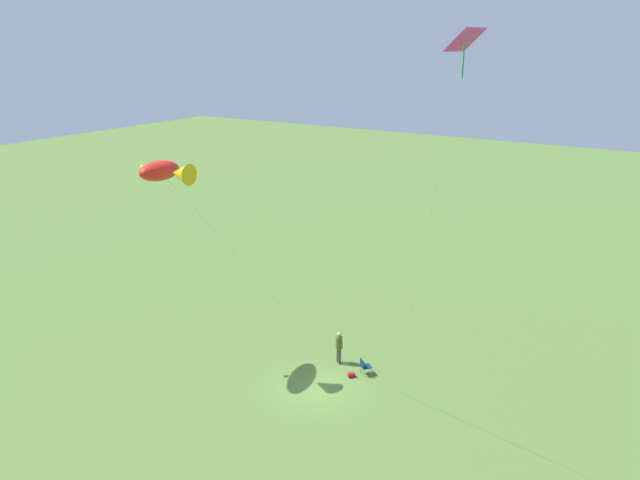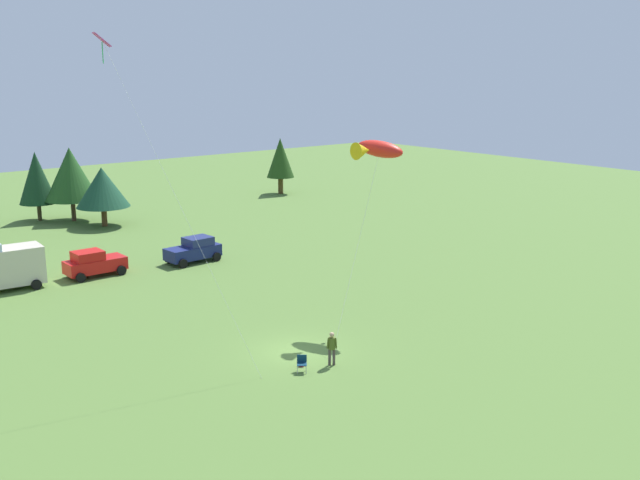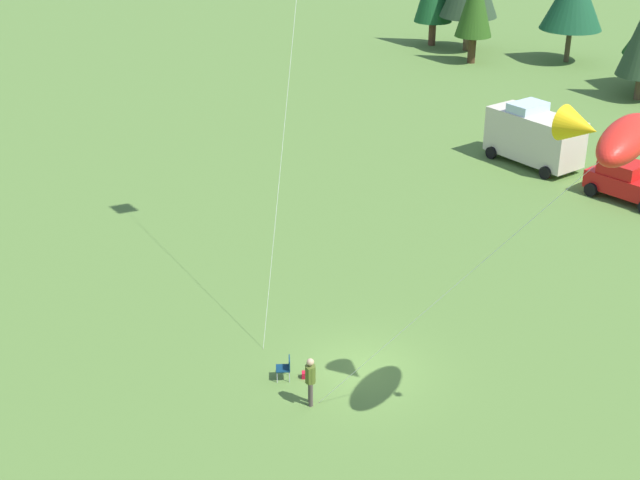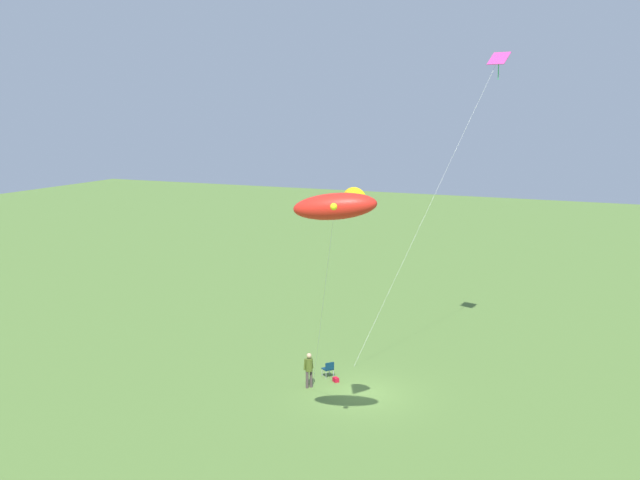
{
  "view_description": "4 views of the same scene",
  "coord_description": "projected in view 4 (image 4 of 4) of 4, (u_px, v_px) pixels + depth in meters",
  "views": [
    {
      "loc": [
        -14.06,
        22.03,
        15.85
      ],
      "look_at": [
        -0.2,
        -0.04,
        7.43
      ],
      "focal_mm": 35.0,
      "sensor_mm": 36.0,
      "label": 1
    },
    {
      "loc": [
        -22.34,
        -29.54,
        14.66
      ],
      "look_at": [
        1.14,
        -0.64,
        5.97
      ],
      "focal_mm": 42.0,
      "sensor_mm": 36.0,
      "label": 2
    },
    {
      "loc": [
        18.56,
        -18.25,
        17.37
      ],
      "look_at": [
        0.95,
        -2.79,
        6.24
      ],
      "focal_mm": 50.0,
      "sensor_mm": 36.0,
      "label": 3
    },
    {
      "loc": [
        31.52,
        11.81,
        13.48
      ],
      "look_at": [
        0.65,
        -1.88,
        7.39
      ],
      "focal_mm": 42.0,
      "sensor_mm": 36.0,
      "label": 4
    }
  ],
  "objects": [
    {
      "name": "kite_large_fish",
      "position": [
        338.0,
        205.0,
        26.53
      ],
      "size": [
        8.07,
        5.76,
        10.6
      ],
      "color": "red",
      "rests_on": "ground"
    },
    {
      "name": "backpack_on_grass",
      "position": [
        336.0,
        380.0,
        37.0
      ],
      "size": [
        0.37,
        0.39,
        0.22
      ],
      "primitive_type": "cube",
      "rotation": [
        0.0,
        0.0,
        4.02
      ],
      "color": "#B61124",
      "rests_on": "ground"
    },
    {
      "name": "person_kite_flyer",
      "position": [
        309.0,
        367.0,
        36.08
      ],
      "size": [
        0.52,
        0.48,
        1.74
      ],
      "rotation": [
        0.0,
        0.0,
        4.1
      ],
      "color": "#483C38",
      "rests_on": "ground"
    },
    {
      "name": "kite_diamond_rainbow",
      "position": [
        493.0,
        71.0,
        37.95
      ],
      "size": [
        4.89,
        6.65,
        16.16
      ],
      "color": "#D23890",
      "rests_on": "ground"
    },
    {
      "name": "ground_plane",
      "position": [
        362.0,
        394.0,
        35.46
      ],
      "size": [
        160.0,
        160.0,
        0.0
      ],
      "primitive_type": "plane",
      "color": "#507131"
    },
    {
      "name": "folding_chair",
      "position": [
        329.0,
        368.0,
        37.53
      ],
      "size": [
        0.67,
        0.67,
        0.82
      ],
      "rotation": [
        0.0,
        0.0,
        4.05
      ],
      "color": "#0A2C44",
      "rests_on": "ground"
    }
  ]
}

